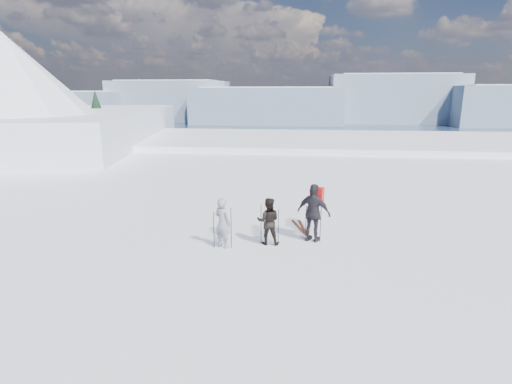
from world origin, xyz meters
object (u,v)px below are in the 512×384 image
at_px(skier_dark, 268,221).
at_px(skier_pack, 314,213).
at_px(skier_grey, 223,223).
at_px(skis_loose, 301,227).

relative_size(skier_dark, skier_pack, 0.80).
bearing_deg(skier_dark, skier_grey, 15.81).
bearing_deg(skier_pack, skier_dark, 38.79).
bearing_deg(skier_pack, skis_loose, -49.78).
distance_m(skier_grey, skis_loose, 3.39).
height_order(skier_grey, skis_loose, skier_grey).
relative_size(skier_grey, skis_loose, 0.97).
xyz_separation_m(skier_dark, skis_loose, (1.07, 1.71, -0.77)).
height_order(skier_pack, skis_loose, skier_pack).
bearing_deg(skier_grey, skier_dark, -134.70).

